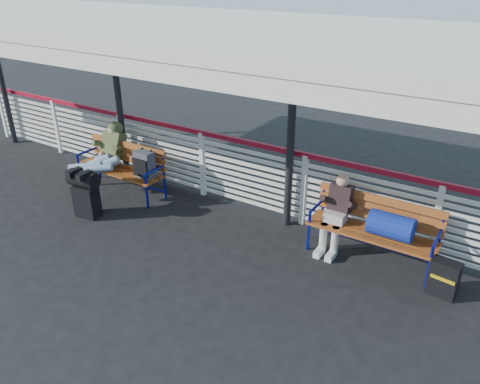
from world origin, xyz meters
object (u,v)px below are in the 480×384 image
Objects in this scene: traveler_man at (100,160)px; bench_right at (383,225)px; suitcase_side at (444,278)px; luggage_stack at (85,192)px; bench_left at (130,164)px; companion_person at (336,212)px.

bench_right is at bearing 7.22° from traveler_man.
bench_right is 3.61× the size of suitcase_side.
traveler_man is 3.28× the size of suitcase_side.
bench_left is (0.01, 1.03, 0.15)m from luggage_stack.
companion_person reaches higher than suitcase_side.
companion_person is 2.30× the size of suitcase_side.
bench_left is 3.61× the size of suitcase_side.
companion_person reaches higher than bench_left.
bench_left is 0.51m from traveler_man.
bench_right is at bearing 8.23° from luggage_stack.
luggage_stack is at bearing -63.30° from traveler_man.
bench_left reaches higher than suitcase_side.
bench_right reaches higher than suitcase_side.
companion_person is at bearing 8.31° from traveler_man.
traveler_man is 4.25m from companion_person.
bench_left is at bearing -172.68° from suitcase_side.
companion_person is at bearing 177.07° from suitcase_side.
bench_right is at bearing 3.48° from bench_left.
companion_person is (4.20, 0.61, -0.11)m from traveler_man.
suitcase_side is (5.80, 0.32, -0.46)m from traveler_man.
suitcase_side is at bearing -0.29° from bench_left.
suitcase_side is (1.60, -0.30, -0.35)m from companion_person.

